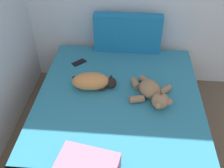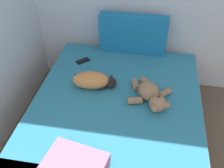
# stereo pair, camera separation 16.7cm
# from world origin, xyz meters

# --- Properties ---
(bed) EXTENTS (1.53, 1.96, 0.49)m
(bed) POSITION_xyz_m (1.07, 2.71, 0.24)
(bed) COLOR olive
(bed) RESTS_ON ground_plane
(patterned_cushion) EXTENTS (0.72, 0.12, 0.43)m
(patterned_cushion) POSITION_xyz_m (1.11, 3.61, 0.71)
(patterned_cushion) COLOR #1972AD
(patterned_cushion) RESTS_ON bed
(cat) EXTENTS (0.43, 0.25, 0.15)m
(cat) POSITION_xyz_m (0.82, 2.93, 0.56)
(cat) COLOR #D18447
(cat) RESTS_ON bed
(teddy_bear) EXTENTS (0.39, 0.48, 0.16)m
(teddy_bear) POSITION_xyz_m (1.36, 2.82, 0.56)
(teddy_bear) COLOR #937051
(teddy_bear) RESTS_ON bed
(cell_phone) EXTENTS (0.16, 0.16, 0.01)m
(cell_phone) POSITION_xyz_m (0.62, 3.32, 0.50)
(cell_phone) COLOR black
(cell_phone) RESTS_ON bed
(throw_pillow) EXTENTS (0.45, 0.35, 0.11)m
(throw_pillow) POSITION_xyz_m (0.91, 2.04, 0.55)
(throw_pillow) COLOR #D1728C
(throw_pillow) RESTS_ON bed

